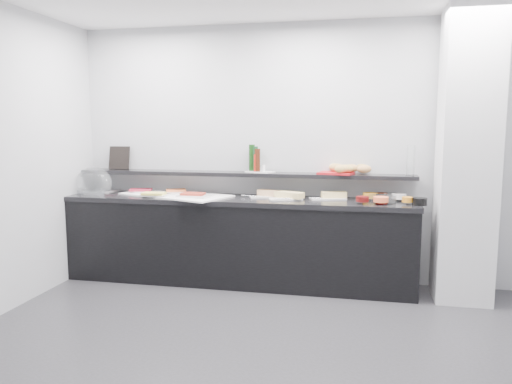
% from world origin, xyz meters
% --- Properties ---
extents(ground, '(5.00, 5.00, 0.00)m').
position_xyz_m(ground, '(0.00, 0.00, 0.00)').
color(ground, '#2D2D30').
rests_on(ground, ground).
extents(back_wall, '(5.00, 0.02, 2.70)m').
position_xyz_m(back_wall, '(0.00, 2.00, 1.35)').
color(back_wall, '#ABAEB2').
rests_on(back_wall, ground).
extents(column, '(0.50, 0.50, 2.70)m').
position_xyz_m(column, '(1.50, 1.65, 1.35)').
color(column, silver).
rests_on(column, ground).
extents(buffet_cabinet, '(3.60, 0.60, 0.85)m').
position_xyz_m(buffet_cabinet, '(-0.70, 1.70, 0.42)').
color(buffet_cabinet, black).
rests_on(buffet_cabinet, ground).
extents(counter_top, '(3.62, 0.62, 0.05)m').
position_xyz_m(counter_top, '(-0.70, 1.70, 0.88)').
color(counter_top, black).
rests_on(counter_top, buffet_cabinet).
extents(wall_shelf, '(3.60, 0.25, 0.04)m').
position_xyz_m(wall_shelf, '(-0.70, 1.88, 1.13)').
color(wall_shelf, black).
rests_on(wall_shelf, back_wall).
extents(cloche_base, '(0.47, 0.37, 0.04)m').
position_xyz_m(cloche_base, '(-2.29, 1.74, 0.92)').
color(cloche_base, '#ACAFB3').
rests_on(cloche_base, counter_top).
extents(cloche_dome, '(0.51, 0.40, 0.34)m').
position_xyz_m(cloche_dome, '(-2.30, 1.67, 1.03)').
color(cloche_dome, white).
rests_on(cloche_dome, cloche_base).
extents(linen_runner, '(1.28, 0.93, 0.01)m').
position_xyz_m(linen_runner, '(-1.38, 1.72, 0.91)').
color(linen_runner, white).
rests_on(linen_runner, counter_top).
extents(platter_meat_a, '(0.40, 0.34, 0.01)m').
position_xyz_m(platter_meat_a, '(-1.74, 1.79, 0.92)').
color(platter_meat_a, white).
rests_on(platter_meat_a, linen_runner).
extents(food_meat_a, '(0.26, 0.21, 0.02)m').
position_xyz_m(food_meat_a, '(-1.82, 1.80, 0.94)').
color(food_meat_a, maroon).
rests_on(food_meat_a, platter_meat_a).
extents(platter_salmon, '(0.39, 0.33, 0.01)m').
position_xyz_m(platter_salmon, '(-1.34, 1.79, 0.92)').
color(platter_salmon, silver).
rests_on(platter_salmon, linen_runner).
extents(food_salmon, '(0.25, 0.21, 0.02)m').
position_xyz_m(food_salmon, '(-1.43, 1.85, 0.94)').
color(food_salmon, orange).
rests_on(food_salmon, platter_salmon).
extents(platter_cheese, '(0.28, 0.19, 0.01)m').
position_xyz_m(platter_cheese, '(-1.55, 1.56, 0.92)').
color(platter_cheese, silver).
rests_on(platter_cheese, linen_runner).
extents(food_cheese, '(0.24, 0.15, 0.02)m').
position_xyz_m(food_cheese, '(-1.56, 1.54, 0.94)').
color(food_cheese, '#FFEF63').
rests_on(food_cheese, platter_cheese).
extents(platter_meat_b, '(0.38, 0.29, 0.01)m').
position_xyz_m(platter_meat_b, '(-1.12, 1.58, 0.92)').
color(platter_meat_b, silver).
rests_on(platter_meat_b, linen_runner).
extents(food_meat_b, '(0.23, 0.15, 0.02)m').
position_xyz_m(food_meat_b, '(-1.15, 1.60, 0.94)').
color(food_meat_b, maroon).
rests_on(food_meat_b, platter_meat_b).
extents(sandwich_plate_left, '(0.34, 0.24, 0.01)m').
position_xyz_m(sandwich_plate_left, '(-0.42, 1.77, 0.91)').
color(sandwich_plate_left, silver).
rests_on(sandwich_plate_left, counter_top).
extents(sandwich_food_left, '(0.26, 0.18, 0.06)m').
position_xyz_m(sandwich_food_left, '(-0.39, 1.81, 0.94)').
color(sandwich_food_left, tan).
rests_on(sandwich_food_left, sandwich_plate_left).
extents(tongs_left, '(0.16, 0.02, 0.01)m').
position_xyz_m(tongs_left, '(-0.59, 1.74, 0.92)').
color(tongs_left, silver).
rests_on(tongs_left, sandwich_plate_left).
extents(sandwich_plate_mid, '(0.36, 0.25, 0.01)m').
position_xyz_m(sandwich_plate_mid, '(-0.19, 1.67, 0.91)').
color(sandwich_plate_mid, white).
rests_on(sandwich_plate_mid, counter_top).
extents(sandwich_food_mid, '(0.32, 0.22, 0.06)m').
position_xyz_m(sandwich_food_mid, '(-0.16, 1.72, 0.94)').
color(sandwich_food_mid, '#E2C676').
rests_on(sandwich_food_mid, sandwich_plate_mid).
extents(tongs_mid, '(0.15, 0.07, 0.01)m').
position_xyz_m(tongs_mid, '(-0.21, 1.62, 0.92)').
color(tongs_mid, silver).
rests_on(tongs_mid, sandwich_plate_mid).
extents(sandwich_plate_right, '(0.39, 0.26, 0.01)m').
position_xyz_m(sandwich_plate_right, '(0.22, 1.78, 0.91)').
color(sandwich_plate_right, silver).
rests_on(sandwich_plate_right, counter_top).
extents(sandwich_food_right, '(0.26, 0.16, 0.06)m').
position_xyz_m(sandwich_food_right, '(0.28, 1.81, 0.94)').
color(sandwich_food_right, '#E8CE79').
rests_on(sandwich_food_right, sandwich_plate_right).
extents(tongs_right, '(0.15, 0.06, 0.01)m').
position_xyz_m(tongs_right, '(0.11, 1.72, 0.92)').
color(tongs_right, '#B1B2B8').
rests_on(tongs_right, sandwich_plate_right).
extents(bowl_glass_fruit, '(0.22, 0.22, 0.07)m').
position_xyz_m(bowl_glass_fruit, '(0.71, 1.76, 0.94)').
color(bowl_glass_fruit, white).
rests_on(bowl_glass_fruit, counter_top).
extents(fill_glass_fruit, '(0.20, 0.20, 0.05)m').
position_xyz_m(fill_glass_fruit, '(0.64, 1.82, 0.95)').
color(fill_glass_fruit, orange).
rests_on(fill_glass_fruit, bowl_glass_fruit).
extents(bowl_black_jam, '(0.16, 0.16, 0.07)m').
position_xyz_m(bowl_black_jam, '(0.72, 1.82, 0.94)').
color(bowl_black_jam, black).
rests_on(bowl_black_jam, counter_top).
extents(fill_black_jam, '(0.13, 0.13, 0.05)m').
position_xyz_m(fill_black_jam, '(0.76, 1.86, 0.95)').
color(fill_black_jam, '#531B0B').
rests_on(fill_black_jam, bowl_black_jam).
extents(bowl_glass_cream, '(0.24, 0.24, 0.07)m').
position_xyz_m(bowl_glass_cream, '(0.85, 1.84, 0.94)').
color(bowl_glass_cream, silver).
rests_on(bowl_glass_cream, counter_top).
extents(fill_glass_cream, '(0.14, 0.14, 0.05)m').
position_xyz_m(fill_glass_cream, '(0.92, 1.82, 0.95)').
color(fill_glass_cream, white).
rests_on(fill_glass_cream, bowl_glass_cream).
extents(bowl_red_jam, '(0.14, 0.14, 0.07)m').
position_xyz_m(bowl_red_jam, '(0.75, 1.60, 0.94)').
color(bowl_red_jam, maroon).
rests_on(bowl_red_jam, counter_top).
extents(fill_red_jam, '(0.13, 0.13, 0.05)m').
position_xyz_m(fill_red_jam, '(0.56, 1.55, 0.95)').
color(fill_red_jam, '#500B0B').
rests_on(fill_red_jam, bowl_red_jam).
extents(bowl_glass_salmon, '(0.20, 0.20, 0.07)m').
position_xyz_m(bowl_glass_salmon, '(0.79, 1.62, 0.94)').
color(bowl_glass_salmon, silver).
rests_on(bowl_glass_salmon, counter_top).
extents(fill_glass_salmon, '(0.19, 0.19, 0.05)m').
position_xyz_m(fill_glass_salmon, '(0.74, 1.56, 0.95)').
color(fill_glass_salmon, '#FE6C3E').
rests_on(fill_glass_salmon, bowl_glass_salmon).
extents(bowl_black_fruit, '(0.17, 0.17, 0.07)m').
position_xyz_m(bowl_black_fruit, '(1.09, 1.58, 0.94)').
color(bowl_black_fruit, black).
rests_on(bowl_black_fruit, counter_top).
extents(fill_black_fruit, '(0.12, 0.12, 0.05)m').
position_xyz_m(fill_black_fruit, '(0.98, 1.60, 0.95)').
color(fill_black_fruit, orange).
rests_on(fill_black_fruit, bowl_black_fruit).
extents(framed_print, '(0.24, 0.08, 0.26)m').
position_xyz_m(framed_print, '(-2.13, 1.93, 1.28)').
color(framed_print, black).
rests_on(framed_print, wall_shelf).
extents(print_art, '(0.18, 0.09, 0.22)m').
position_xyz_m(print_art, '(-2.14, 1.97, 1.28)').
color(print_art, beige).
rests_on(print_art, framed_print).
extents(condiment_tray, '(0.32, 0.27, 0.01)m').
position_xyz_m(condiment_tray, '(-0.50, 1.90, 1.16)').
color(condiment_tray, white).
rests_on(condiment_tray, wall_shelf).
extents(bottle_green_a, '(0.07, 0.07, 0.26)m').
position_xyz_m(bottle_green_a, '(-0.56, 1.93, 1.29)').
color(bottle_green_a, '#103B1B').
rests_on(bottle_green_a, condiment_tray).
extents(bottle_brown, '(0.08, 0.08, 0.24)m').
position_xyz_m(bottle_brown, '(-0.52, 1.86, 1.28)').
color(bottle_brown, '#3D180B').
rests_on(bottle_brown, condiment_tray).
extents(bottle_green_b, '(0.08, 0.08, 0.28)m').
position_xyz_m(bottle_green_b, '(-0.60, 1.93, 1.30)').
color(bottle_green_b, '#10350E').
rests_on(bottle_green_b, condiment_tray).
extents(bottle_hot, '(0.05, 0.05, 0.18)m').
position_xyz_m(bottle_hot, '(-0.54, 1.86, 1.25)').
color(bottle_hot, red).
rests_on(bottle_hot, condiment_tray).
extents(shaker_salt, '(0.03, 0.03, 0.07)m').
position_xyz_m(shaker_salt, '(-0.46, 1.92, 1.20)').
color(shaker_salt, silver).
rests_on(shaker_salt, condiment_tray).
extents(shaker_pepper, '(0.04, 0.04, 0.07)m').
position_xyz_m(shaker_pepper, '(-0.46, 1.87, 1.20)').
color(shaker_pepper, white).
rests_on(shaker_pepper, condiment_tray).
extents(bread_tray, '(0.39, 0.31, 0.02)m').
position_xyz_m(bread_tray, '(0.30, 1.87, 1.16)').
color(bread_tray, '#B3131A').
rests_on(bread_tray, wall_shelf).
extents(bread_roll_nw, '(0.15, 0.11, 0.08)m').
position_xyz_m(bread_roll_nw, '(0.28, 1.97, 1.21)').
color(bread_roll_nw, '#D5AE51').
rests_on(bread_roll_nw, bread_tray).
extents(bread_roll_n, '(0.16, 0.11, 0.08)m').
position_xyz_m(bread_roll_n, '(0.30, 1.94, 1.21)').
color(bread_roll_n, '#B08543').
rests_on(bread_roll_n, bread_tray).
extents(bread_roll_ne, '(0.15, 0.11, 0.08)m').
position_xyz_m(bread_roll_ne, '(0.55, 1.95, 1.21)').
color(bread_roll_ne, '#AC8741').
rests_on(bread_roll_ne, bread_tray).
extents(bread_roll_sw, '(0.16, 0.11, 0.08)m').
position_xyz_m(bread_roll_sw, '(0.36, 1.81, 1.21)').
color(bread_roll_sw, tan).
rests_on(bread_roll_sw, bread_tray).
extents(bread_roll_s, '(0.14, 0.11, 0.08)m').
position_xyz_m(bread_roll_s, '(0.34, 1.77, 1.21)').
color(bread_roll_s, tan).
rests_on(bread_roll_s, bread_tray).
extents(bread_roll_se, '(0.17, 0.14, 0.08)m').
position_xyz_m(bread_roll_se, '(0.58, 1.83, 1.21)').
color(bread_roll_se, tan).
rests_on(bread_roll_se, bread_tray).
extents(bread_roll_midw, '(0.17, 0.14, 0.08)m').
position_xyz_m(bread_roll_midw, '(0.40, 1.84, 1.21)').
color(bread_roll_midw, '#BA9947').
rests_on(bread_roll_midw, bread_tray).
extents(bread_roll_mide, '(0.15, 0.11, 0.08)m').
position_xyz_m(bread_roll_mide, '(0.45, 1.91, 1.21)').
color(bread_roll_mide, tan).
rests_on(bread_roll_mide, bread_tray).
extents(carafe, '(0.10, 0.10, 0.30)m').
position_xyz_m(carafe, '(1.02, 1.86, 1.30)').
color(carafe, silver).
rests_on(carafe, wall_shelf).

